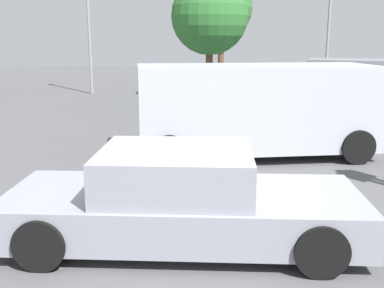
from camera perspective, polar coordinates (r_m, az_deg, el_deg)
ground_plane at (r=6.37m, az=0.12°, el=-12.09°), size 80.00×80.00×0.00m
sedan_foreground at (r=6.18m, az=-1.33°, el=-7.00°), size 4.69×1.94×1.28m
van_white at (r=10.70m, az=7.78°, el=4.49°), size 5.59×2.98×2.10m
suv_dark at (r=16.68m, az=22.02°, el=6.50°), size 4.88×3.21×2.00m
light_post_mid at (r=24.56m, az=16.67°, el=15.65°), size 0.44×0.44×5.93m
tree_back_left at (r=27.00m, az=3.66°, el=16.41°), size 3.47×3.47×6.09m
tree_back_center at (r=20.63m, az=2.19°, el=15.52°), size 3.34×3.34×5.30m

